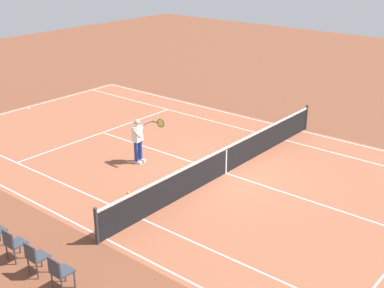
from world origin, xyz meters
TOP-DOWN VIEW (x-y plane):
  - ground_plane at (0.00, 0.00)m, footprint 60.00×60.00m
  - court_slab at (0.00, 0.00)m, footprint 24.20×11.40m
  - court_line_markings at (0.00, 0.00)m, footprint 23.85×11.05m
  - tennis_net at (0.00, 0.00)m, footprint 0.10×11.70m
  - tennis_player_near at (2.99, 1.22)m, footprint 1.03×0.82m
  - tennis_ball at (1.50, 3.23)m, footprint 0.07×0.07m
  - spectator_chair_0 at (-0.83, 7.62)m, footprint 0.44×0.44m
  - spectator_chair_1 at (0.10, 7.62)m, footprint 0.44×0.44m
  - spectator_chair_2 at (1.03, 7.62)m, footprint 0.44×0.44m

SIDE VIEW (x-z plane):
  - ground_plane at x=0.00m, z-range 0.00..0.00m
  - court_slab at x=0.00m, z-range 0.00..0.00m
  - court_line_markings at x=0.00m, z-range 0.00..0.01m
  - tennis_ball at x=1.50m, z-range 0.00..0.07m
  - tennis_net at x=0.00m, z-range -0.05..1.03m
  - spectator_chair_0 at x=-0.83m, z-range 0.08..0.96m
  - spectator_chair_1 at x=0.10m, z-range 0.08..0.96m
  - spectator_chair_2 at x=1.03m, z-range 0.08..0.96m
  - tennis_player_near at x=2.99m, z-range 0.08..1.78m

